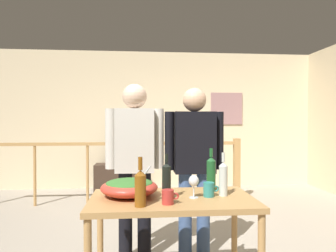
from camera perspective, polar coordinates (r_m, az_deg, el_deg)
The scene contains 17 objects.
ground_plane at distance 3.48m, azimuth 2.36°, elevation -21.67°, with size 8.16×8.16×0.00m, color #9E9384.
back_wall at distance 6.23m, azimuth -1.24°, elevation 1.19°, with size 6.28×0.10×2.72m, color beige.
framed_picture at distance 6.41m, azimuth 10.82°, elevation 3.20°, with size 0.65×0.03×0.65m, color gray.
stair_railing at distance 5.01m, azimuth -3.34°, elevation -6.49°, with size 4.15×0.10×1.05m.
tv_console at distance 5.98m, azimuth -9.08°, elevation -9.43°, with size 0.90×0.40×0.52m, color #38281E.
flat_screen_tv at distance 5.88m, azimuth -9.11°, elevation -4.84°, with size 0.48×0.12×0.38m.
serving_table at distance 2.35m, azimuth 0.79°, elevation -15.30°, with size 1.21×0.67×0.77m.
salad_bowl at distance 2.37m, azimuth -7.21°, elevation -11.12°, with size 0.43×0.43×0.23m.
wine_glass at distance 2.30m, azimuth 4.81°, elevation -10.30°, with size 0.08×0.08×0.17m.
wine_bottle_amber at distance 2.08m, azimuth -5.16°, elevation -11.22°, with size 0.08×0.08×0.33m.
wine_bottle_clear at distance 2.39m, azimuth 10.22°, elevation -9.49°, with size 0.07×0.07×0.33m.
wine_bottle_dark at distance 2.25m, azimuth -0.29°, elevation -10.00°, with size 0.06×0.06×0.33m.
wine_bottle_green at distance 2.56m, azimuth 8.01°, elevation -8.59°, with size 0.07×0.07×0.34m.
mug_teal at distance 2.36m, azimuth 7.62°, elevation -11.61°, with size 0.12×0.08×0.11m.
mug_red at distance 2.14m, azimuth 0.03°, elevation -13.04°, with size 0.12×0.08×0.10m.
person_standing_left at distance 2.97m, azimuth -6.20°, elevation -5.62°, with size 0.56×0.23×1.69m.
person_standing_right at distance 3.01m, azimuth 4.91°, elevation -5.85°, with size 0.58×0.23×1.66m.
Camera 1 is at (-0.42, -3.18, 1.34)m, focal length 32.81 mm.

